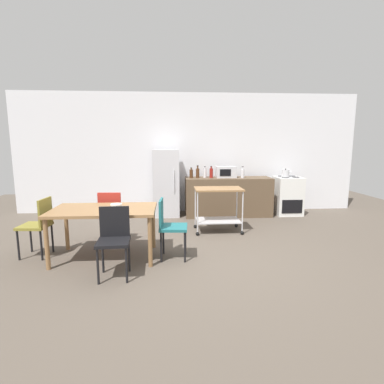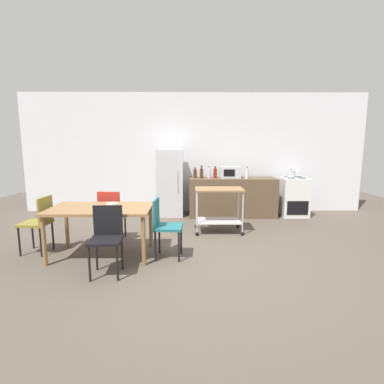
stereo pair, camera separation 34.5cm
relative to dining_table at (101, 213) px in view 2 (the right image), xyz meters
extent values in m
plane|color=brown|center=(1.42, -0.10, -0.67)|extent=(12.00, 12.00, 0.00)
cube|color=white|center=(1.42, 3.10, 0.78)|extent=(8.40, 0.12, 2.90)
cube|color=brown|center=(2.32, 2.50, -0.22)|extent=(2.00, 0.64, 0.90)
cube|color=olive|center=(0.00, 0.00, 0.06)|extent=(1.50, 0.90, 0.04)
cylinder|color=olive|center=(-0.69, -0.39, -0.32)|extent=(0.06, 0.06, 0.71)
cylinder|color=olive|center=(0.69, -0.39, -0.32)|extent=(0.06, 0.06, 0.71)
cylinder|color=olive|center=(-0.69, 0.39, -0.32)|extent=(0.06, 0.06, 0.71)
cylinder|color=olive|center=(0.69, 0.39, -0.32)|extent=(0.06, 0.06, 0.71)
cube|color=black|center=(0.26, -0.70, -0.20)|extent=(0.42, 0.42, 0.04)
cube|color=black|center=(0.25, -0.52, 0.02)|extent=(0.38, 0.05, 0.40)
cylinder|color=black|center=(0.09, -0.88, -0.45)|extent=(0.03, 0.03, 0.45)
cylinder|color=black|center=(0.43, -0.87, -0.45)|extent=(0.03, 0.03, 0.45)
cylinder|color=black|center=(0.08, -0.54, -0.45)|extent=(0.03, 0.03, 0.45)
cylinder|color=black|center=(0.42, -0.53, -0.45)|extent=(0.03, 0.03, 0.45)
cube|color=olive|center=(-1.06, 0.13, -0.20)|extent=(0.43, 0.43, 0.04)
cube|color=olive|center=(-0.89, 0.12, 0.02)|extent=(0.06, 0.38, 0.40)
cylinder|color=black|center=(-1.22, 0.32, -0.45)|extent=(0.03, 0.03, 0.45)
cylinder|color=black|center=(-1.25, -0.02, -0.45)|extent=(0.03, 0.03, 0.45)
cylinder|color=black|center=(-0.88, 0.29, -0.45)|extent=(0.03, 0.03, 0.45)
cylinder|color=black|center=(-0.91, -0.05, -0.45)|extent=(0.03, 0.03, 0.45)
cube|color=#1E666B|center=(1.02, -0.09, -0.20)|extent=(0.43, 0.43, 0.04)
cube|color=#1E666B|center=(0.84, -0.08, 0.02)|extent=(0.06, 0.38, 0.40)
cylinder|color=black|center=(1.17, -0.27, -0.45)|extent=(0.03, 0.03, 0.45)
cylinder|color=black|center=(1.20, 0.07, -0.45)|extent=(0.03, 0.03, 0.45)
cylinder|color=black|center=(0.84, -0.25, -0.45)|extent=(0.03, 0.03, 0.45)
cylinder|color=black|center=(0.86, 0.09, -0.45)|extent=(0.03, 0.03, 0.45)
cube|color=#B72D23|center=(-0.03, 0.77, -0.20)|extent=(0.42, 0.42, 0.04)
cube|color=#B72D23|center=(-0.04, 0.59, 0.02)|extent=(0.38, 0.05, 0.40)
cylinder|color=black|center=(0.15, 0.93, -0.45)|extent=(0.03, 0.03, 0.45)
cylinder|color=black|center=(-0.19, 0.95, -0.45)|extent=(0.03, 0.03, 0.45)
cylinder|color=black|center=(0.13, 0.59, -0.45)|extent=(0.03, 0.03, 0.45)
cylinder|color=black|center=(-0.21, 0.61, -0.45)|extent=(0.03, 0.03, 0.45)
cube|color=white|center=(3.77, 2.52, -0.22)|extent=(0.60, 0.60, 0.90)
cube|color=black|center=(3.77, 2.22, -0.42)|extent=(0.48, 0.01, 0.32)
cylinder|color=#47474C|center=(3.64, 2.40, 0.24)|extent=(0.16, 0.16, 0.02)
cylinder|color=#47474C|center=(3.90, 2.40, 0.24)|extent=(0.16, 0.16, 0.02)
cylinder|color=#47474C|center=(3.64, 2.64, 0.24)|extent=(0.16, 0.16, 0.02)
cylinder|color=#47474C|center=(3.90, 2.64, 0.24)|extent=(0.16, 0.16, 0.02)
cube|color=silver|center=(0.87, 2.60, 0.10)|extent=(0.60, 0.60, 1.55)
cylinder|color=silver|center=(1.05, 2.29, 0.18)|extent=(0.02, 0.02, 0.50)
cube|color=olive|center=(1.89, 1.22, 0.16)|extent=(0.90, 0.56, 0.03)
cube|color=silver|center=(1.89, 1.22, -0.45)|extent=(0.83, 0.52, 0.02)
cylinder|color=silver|center=(1.47, 0.97, -0.22)|extent=(0.02, 0.02, 0.76)
sphere|color=black|center=(1.47, 0.97, -0.64)|extent=(0.07, 0.07, 0.07)
cylinder|color=silver|center=(2.31, 0.97, -0.22)|extent=(0.02, 0.02, 0.76)
sphere|color=black|center=(2.31, 0.97, -0.64)|extent=(0.07, 0.07, 0.07)
cylinder|color=silver|center=(1.47, 1.47, -0.22)|extent=(0.02, 0.02, 0.76)
sphere|color=black|center=(1.47, 1.47, -0.64)|extent=(0.07, 0.07, 0.07)
cylinder|color=silver|center=(2.31, 1.47, -0.22)|extent=(0.02, 0.02, 0.76)
sphere|color=black|center=(2.31, 1.47, -0.64)|extent=(0.07, 0.07, 0.07)
cylinder|color=#4C2D19|center=(1.45, 2.52, 0.33)|extent=(0.08, 0.08, 0.19)
cylinder|color=#4C2D19|center=(1.45, 2.52, 0.44)|extent=(0.04, 0.04, 0.04)
cylinder|color=black|center=(1.45, 2.52, 0.46)|extent=(0.04, 0.04, 0.01)
cylinder|color=#4C2D19|center=(1.61, 2.52, 0.34)|extent=(0.08, 0.08, 0.22)
cylinder|color=#4C2D19|center=(1.61, 2.52, 0.48)|extent=(0.04, 0.04, 0.06)
cylinder|color=black|center=(1.61, 2.52, 0.51)|extent=(0.04, 0.04, 0.01)
cylinder|color=silver|center=(1.78, 2.55, 0.34)|extent=(0.08, 0.08, 0.21)
cylinder|color=silver|center=(1.78, 2.55, 0.46)|extent=(0.03, 0.03, 0.04)
cylinder|color=black|center=(1.78, 2.55, 0.49)|extent=(0.04, 0.04, 0.01)
cylinder|color=maroon|center=(1.92, 2.51, 0.34)|extent=(0.08, 0.08, 0.22)
cylinder|color=maroon|center=(1.92, 2.51, 0.47)|extent=(0.04, 0.04, 0.04)
cylinder|color=black|center=(1.92, 2.51, 0.49)|extent=(0.04, 0.04, 0.01)
cube|color=silver|center=(2.27, 2.56, 0.36)|extent=(0.46, 0.34, 0.26)
cube|color=black|center=(2.23, 2.38, 0.36)|extent=(0.25, 0.01, 0.16)
cylinder|color=silver|center=(2.64, 2.41, 0.33)|extent=(0.08, 0.08, 0.20)
cylinder|color=silver|center=(2.64, 2.41, 0.46)|extent=(0.04, 0.04, 0.06)
cylinder|color=black|center=(2.64, 2.41, 0.49)|extent=(0.04, 0.04, 0.01)
cylinder|color=white|center=(0.19, -0.07, 0.12)|extent=(0.17, 0.17, 0.08)
cylinder|color=silver|center=(3.65, 2.42, 0.33)|extent=(0.17, 0.17, 0.16)
sphere|color=black|center=(3.65, 2.42, 0.42)|extent=(0.03, 0.03, 0.03)
cylinder|color=silver|center=(3.77, 2.42, 0.35)|extent=(0.08, 0.02, 0.07)
camera|label=1|loc=(0.99, -4.37, 1.03)|focal=28.02mm
camera|label=2|loc=(1.33, -4.38, 1.03)|focal=28.02mm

